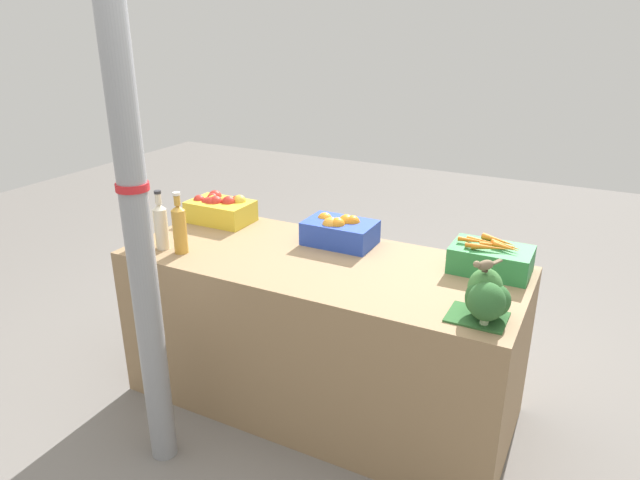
# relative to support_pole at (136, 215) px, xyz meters

# --- Properties ---
(ground_plane) EXTENTS (10.00, 10.00, 0.00)m
(ground_plane) POSITION_rel_support_pole_xyz_m (0.45, 0.68, -1.15)
(ground_plane) COLOR slate
(market_table) EXTENTS (1.90, 0.79, 0.79)m
(market_table) POSITION_rel_support_pole_xyz_m (0.45, 0.68, -0.76)
(market_table) COLOR #937551
(market_table) RESTS_ON ground_plane
(support_pole) EXTENTS (0.13, 0.13, 2.30)m
(support_pole) POSITION_rel_support_pole_xyz_m (0.00, 0.00, 0.00)
(support_pole) COLOR gray
(support_pole) RESTS_ON ground_plane
(apple_crate) EXTENTS (0.35, 0.23, 0.15)m
(apple_crate) POSITION_rel_support_pole_xyz_m (-0.30, 0.91, -0.28)
(apple_crate) COLOR gold
(apple_crate) RESTS_ON market_table
(orange_crate) EXTENTS (0.35, 0.23, 0.15)m
(orange_crate) POSITION_rel_support_pole_xyz_m (0.44, 0.91, -0.29)
(orange_crate) COLOR #2847B7
(orange_crate) RESTS_ON market_table
(carrot_crate) EXTENTS (0.35, 0.23, 0.15)m
(carrot_crate) POSITION_rel_support_pole_xyz_m (1.19, 0.91, -0.29)
(carrot_crate) COLOR #2D8442
(carrot_crate) RESTS_ON market_table
(broccoli_pile) EXTENTS (0.22, 0.22, 0.19)m
(broccoli_pile) POSITION_rel_support_pole_xyz_m (1.27, 0.46, -0.27)
(broccoli_pile) COLOR #2D602D
(broccoli_pile) RESTS_ON market_table
(juice_bottle_golden) EXTENTS (0.07, 0.07, 0.23)m
(juice_bottle_golden) POSITION_rel_support_pole_xyz_m (-0.42, 0.45, -0.26)
(juice_bottle_golden) COLOR gold
(juice_bottle_golden) RESTS_ON market_table
(juice_bottle_cloudy) EXTENTS (0.07, 0.07, 0.30)m
(juice_bottle_cloudy) POSITION_rel_support_pole_xyz_m (-0.31, 0.45, -0.23)
(juice_bottle_cloudy) COLOR beige
(juice_bottle_cloudy) RESTS_ON market_table
(juice_bottle_amber) EXTENTS (0.07, 0.07, 0.31)m
(juice_bottle_amber) POSITION_rel_support_pole_xyz_m (-0.19, 0.45, -0.23)
(juice_bottle_amber) COLOR gold
(juice_bottle_amber) RESTS_ON market_table
(sparrow_bird) EXTENTS (0.09, 0.12, 0.05)m
(sparrow_bird) POSITION_rel_support_pole_xyz_m (1.25, 0.46, -0.14)
(sparrow_bird) COLOR #4C3D2D
(sparrow_bird) RESTS_ON broccoli_pile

